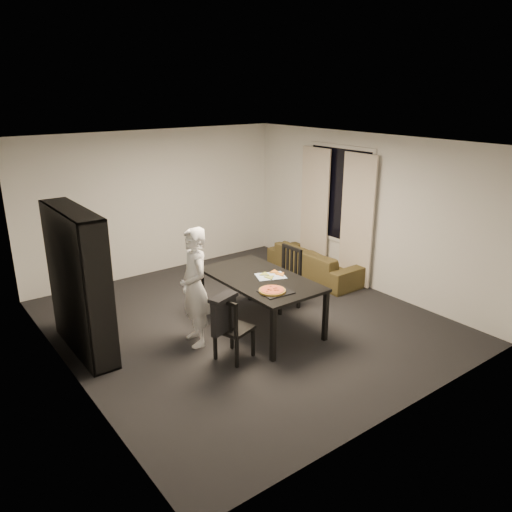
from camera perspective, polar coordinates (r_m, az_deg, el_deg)
room at (r=6.97m, az=-1.32°, el=2.15°), size 5.01×5.51×2.61m
window_pane at (r=8.96m, az=9.49°, el=6.95°), size 0.02×1.40×1.60m
window_frame at (r=8.95m, az=9.47°, el=6.95°), size 0.03×1.52×1.72m
curtain_left at (r=8.63m, az=11.46°, el=4.01°), size 0.03×0.70×2.25m
curtain_right at (r=9.33m, az=6.71°, el=5.35°), size 0.03×0.70×2.25m
bookshelf at (r=6.70m, az=-19.59°, el=-2.84°), size 0.35×1.50×1.90m
dining_table at (r=7.02m, az=0.49°, el=-3.00°), size 1.01×1.82×0.76m
chair_left at (r=6.25m, az=-3.01°, el=-7.89°), size 0.50×0.50×0.86m
chair_right at (r=7.76m, az=3.47°, el=-1.97°), size 0.46×0.46×0.96m
draped_jacket at (r=6.07m, az=-3.73°, el=-6.43°), size 0.41×0.28×0.48m
person at (r=6.59m, az=-7.04°, el=-3.57°), size 0.49×0.65×1.61m
baking_tray at (r=6.51m, az=2.30°, el=-4.13°), size 0.42×0.35×0.01m
pepperoni_pizza at (r=6.50m, az=1.87°, el=-3.96°), size 0.35×0.35×0.03m
kitchen_towel at (r=7.04m, az=1.69°, el=-2.31°), size 0.48×0.43×0.01m
pizza_slices at (r=7.08m, az=1.86°, el=-2.11°), size 0.44×0.40×0.01m
sofa at (r=9.11m, az=6.74°, el=-0.73°), size 0.74×1.88×0.55m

